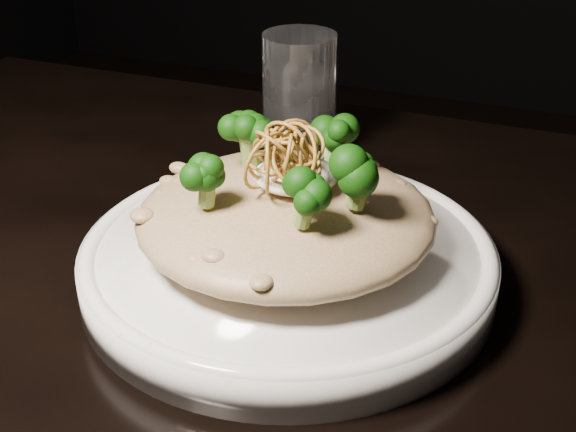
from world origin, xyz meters
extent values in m
cube|color=black|center=(0.00, 0.00, 0.73)|extent=(1.10, 0.80, 0.04)
cylinder|color=black|center=(-0.48, 0.33, 0.35)|extent=(0.05, 0.05, 0.71)
cylinder|color=white|center=(0.00, 0.03, 0.77)|extent=(0.30, 0.30, 0.03)
ellipsoid|color=brown|center=(0.00, 0.04, 0.80)|extent=(0.21, 0.21, 0.05)
ellipsoid|color=white|center=(0.00, 0.04, 0.84)|extent=(0.06, 0.06, 0.02)
cylinder|color=white|center=(-0.07, 0.24, 0.81)|extent=(0.08, 0.08, 0.12)
camera|label=1|loc=(0.18, -0.42, 1.07)|focal=50.00mm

